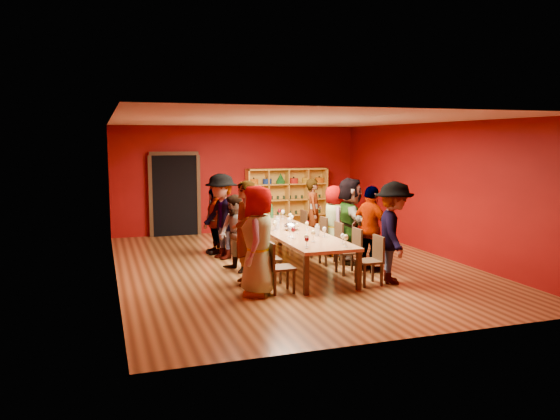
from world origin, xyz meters
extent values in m
cube|color=#563117|center=(0.00, 0.00, -0.01)|extent=(7.10, 9.10, 0.02)
cube|color=#640605|center=(0.00, 4.51, 1.50)|extent=(7.10, 0.02, 3.00)
cube|color=#640605|center=(0.00, -4.51, 1.50)|extent=(7.10, 0.02, 3.00)
cube|color=#640605|center=(-3.51, 0.00, 1.50)|extent=(0.02, 9.10, 3.00)
cube|color=#640605|center=(3.51, 0.00, 1.50)|extent=(0.02, 9.10, 3.00)
cube|color=silver|center=(0.00, 0.00, 3.01)|extent=(7.10, 9.10, 0.02)
cube|color=#A46D44|center=(0.00, 0.00, 0.72)|extent=(1.10, 4.50, 0.06)
cube|color=black|center=(-0.49, -2.17, 0.34)|extent=(0.08, 0.08, 0.69)
cube|color=black|center=(-0.49, 2.17, 0.34)|extent=(0.08, 0.08, 0.69)
cube|color=black|center=(0.49, -2.17, 0.34)|extent=(0.08, 0.08, 0.69)
cube|color=black|center=(0.49, 2.17, 0.34)|extent=(0.08, 0.08, 0.69)
cube|color=black|center=(-1.80, 4.44, 1.10)|extent=(1.20, 0.14, 2.20)
cube|color=black|center=(-1.80, 4.37, 2.25)|extent=(1.32, 0.06, 0.10)
cube|color=black|center=(-2.45, 4.37, 1.10)|extent=(0.10, 0.06, 2.20)
cube|color=black|center=(-1.15, 4.37, 1.10)|extent=(0.10, 0.06, 2.20)
cube|color=gold|center=(0.22, 4.28, 0.90)|extent=(0.04, 0.40, 1.80)
cube|color=gold|center=(2.58, 4.28, 0.90)|extent=(0.04, 0.40, 1.80)
cube|color=gold|center=(1.40, 4.28, 1.78)|extent=(2.40, 0.40, 0.04)
cube|color=gold|center=(1.40, 4.28, 0.02)|extent=(2.40, 0.40, 0.04)
cube|color=gold|center=(1.40, 4.47, 0.90)|extent=(2.40, 0.02, 1.80)
cube|color=gold|center=(1.40, 4.28, 0.45)|extent=(2.36, 0.38, 0.03)
cube|color=gold|center=(1.40, 4.28, 0.90)|extent=(2.36, 0.38, 0.03)
cube|color=gold|center=(1.40, 4.28, 1.35)|extent=(2.36, 0.38, 0.03)
cube|color=gold|center=(0.80, 4.28, 0.90)|extent=(0.03, 0.38, 1.76)
cube|color=gold|center=(1.40, 4.28, 0.90)|extent=(0.03, 0.38, 1.76)
cube|color=gold|center=(2.00, 4.28, 0.90)|extent=(0.03, 0.38, 1.76)
cylinder|color=#CD620C|center=(0.40, 4.28, 1.44)|extent=(0.26, 0.26, 0.15)
sphere|color=black|center=(0.40, 4.28, 1.53)|extent=(0.05, 0.05, 0.05)
cylinder|color=navy|center=(0.80, 4.28, 1.44)|extent=(0.26, 0.26, 0.15)
sphere|color=black|center=(0.80, 4.28, 1.53)|extent=(0.05, 0.05, 0.05)
cylinder|color=#186121|center=(1.20, 4.28, 1.41)|extent=(0.26, 0.26, 0.08)
cone|color=#186121|center=(1.20, 4.28, 1.56)|extent=(0.24, 0.24, 0.22)
cylinder|color=red|center=(1.60, 4.28, 1.44)|extent=(0.26, 0.26, 0.15)
sphere|color=black|center=(1.60, 4.28, 1.53)|extent=(0.05, 0.05, 0.05)
cylinder|color=gold|center=(2.00, 4.28, 1.44)|extent=(0.26, 0.26, 0.15)
sphere|color=black|center=(2.00, 4.28, 1.53)|extent=(0.05, 0.05, 0.05)
cylinder|color=#CD620C|center=(2.40, 4.28, 1.44)|extent=(0.26, 0.26, 0.15)
sphere|color=black|center=(2.40, 4.28, 1.53)|extent=(0.05, 0.05, 0.05)
cylinder|color=#1A2F21|center=(0.38, 4.28, 0.52)|extent=(0.07, 0.07, 0.10)
cylinder|color=#1A2F21|center=(0.56, 4.28, 0.52)|extent=(0.07, 0.07, 0.10)
cylinder|color=#1A2F21|center=(0.75, 4.28, 0.52)|extent=(0.07, 0.07, 0.10)
cylinder|color=#1A2F21|center=(0.93, 4.28, 0.52)|extent=(0.07, 0.07, 0.10)
cylinder|color=#1A2F21|center=(1.12, 4.28, 0.52)|extent=(0.07, 0.07, 0.10)
cylinder|color=#1A2F21|center=(1.30, 4.28, 0.52)|extent=(0.07, 0.07, 0.10)
cylinder|color=#1A2F21|center=(1.49, 4.28, 0.52)|extent=(0.07, 0.07, 0.10)
cylinder|color=#1A2F21|center=(1.67, 4.28, 0.52)|extent=(0.07, 0.07, 0.10)
cylinder|color=#1A2F21|center=(1.86, 4.28, 0.52)|extent=(0.07, 0.07, 0.10)
cylinder|color=#1A2F21|center=(2.04, 4.28, 0.52)|extent=(0.07, 0.07, 0.10)
cylinder|color=#1A2F21|center=(2.23, 4.28, 0.52)|extent=(0.07, 0.07, 0.10)
cylinder|color=#1A2F21|center=(2.42, 4.28, 0.52)|extent=(0.07, 0.07, 0.10)
cylinder|color=#1A2F21|center=(0.38, 4.28, 0.97)|extent=(0.07, 0.07, 0.10)
cylinder|color=#1A2F21|center=(0.56, 4.28, 0.97)|extent=(0.07, 0.07, 0.10)
cylinder|color=#1A2F21|center=(0.75, 4.28, 0.97)|extent=(0.07, 0.07, 0.10)
cylinder|color=#1A2F21|center=(0.93, 4.28, 0.97)|extent=(0.07, 0.07, 0.10)
cylinder|color=#1A2F21|center=(1.12, 4.28, 0.97)|extent=(0.07, 0.07, 0.10)
cylinder|color=#1A2F21|center=(1.30, 4.28, 0.97)|extent=(0.07, 0.07, 0.10)
cylinder|color=#1A2F21|center=(1.49, 4.28, 0.97)|extent=(0.07, 0.07, 0.10)
cylinder|color=#1A2F21|center=(1.67, 4.28, 0.97)|extent=(0.07, 0.07, 0.10)
cylinder|color=#1A2F21|center=(1.86, 4.28, 0.97)|extent=(0.07, 0.07, 0.10)
cylinder|color=#1A2F21|center=(2.04, 4.28, 0.97)|extent=(0.07, 0.07, 0.10)
cylinder|color=#1A2F21|center=(2.23, 4.28, 0.97)|extent=(0.07, 0.07, 0.10)
cylinder|color=#1A2F21|center=(2.42, 4.28, 0.97)|extent=(0.07, 0.07, 0.10)
cube|color=black|center=(-0.83, -1.86, 0.43)|extent=(0.42, 0.42, 0.04)
cube|color=black|center=(-1.02, -1.86, 0.67)|extent=(0.04, 0.40, 0.44)
cube|color=black|center=(-1.00, -2.03, 0.21)|extent=(0.04, 0.04, 0.41)
cube|color=black|center=(-0.66, -2.03, 0.21)|extent=(0.04, 0.04, 0.41)
cube|color=black|center=(-1.00, -1.69, 0.21)|extent=(0.04, 0.04, 0.41)
cube|color=black|center=(-0.66, -1.69, 0.21)|extent=(0.04, 0.04, 0.41)
imported|color=#C8868F|center=(-1.25, -1.86, 0.93)|extent=(0.79, 1.03, 1.86)
cube|color=black|center=(-0.83, -1.13, 0.43)|extent=(0.42, 0.42, 0.04)
cube|color=black|center=(-1.02, -1.13, 0.67)|extent=(0.04, 0.40, 0.44)
cube|color=black|center=(-1.00, -1.30, 0.21)|extent=(0.04, 0.04, 0.41)
cube|color=black|center=(-0.66, -1.30, 0.21)|extent=(0.04, 0.04, 0.41)
cube|color=black|center=(-1.00, -0.96, 0.21)|extent=(0.04, 0.04, 0.41)
cube|color=black|center=(-0.66, -0.96, 0.21)|extent=(0.04, 0.04, 0.41)
imported|color=#5D8FBF|center=(-1.28, -1.13, 0.94)|extent=(0.56, 0.73, 1.88)
cube|color=black|center=(-0.83, -0.18, 0.43)|extent=(0.42, 0.42, 0.04)
cube|color=black|center=(-1.02, -0.18, 0.67)|extent=(0.04, 0.40, 0.44)
cube|color=black|center=(-1.00, -0.35, 0.21)|extent=(0.04, 0.04, 0.41)
cube|color=black|center=(-0.66, -0.35, 0.21)|extent=(0.04, 0.04, 0.41)
cube|color=black|center=(-1.00, -0.01, 0.21)|extent=(0.04, 0.04, 0.41)
cube|color=black|center=(-0.66, -0.01, 0.21)|extent=(0.04, 0.04, 0.41)
imported|color=#151C3A|center=(-1.23, -0.18, 0.77)|extent=(0.63, 0.84, 1.54)
cube|color=black|center=(-0.83, 1.11, 0.43)|extent=(0.42, 0.42, 0.04)
cube|color=black|center=(-1.02, 1.11, 0.67)|extent=(0.04, 0.40, 0.44)
cube|color=black|center=(-1.00, 0.94, 0.21)|extent=(0.04, 0.04, 0.41)
cube|color=black|center=(-0.66, 0.94, 0.21)|extent=(0.04, 0.04, 0.41)
cube|color=black|center=(-1.00, 1.28, 0.21)|extent=(0.04, 0.04, 0.41)
cube|color=black|center=(-0.66, 1.28, 0.21)|extent=(0.04, 0.04, 0.41)
imported|color=#16173D|center=(-1.22, 1.11, 0.94)|extent=(0.95, 1.31, 1.88)
cube|color=black|center=(-0.83, 1.69, 0.43)|extent=(0.42, 0.42, 0.04)
cube|color=black|center=(-1.02, 1.69, 0.67)|extent=(0.04, 0.40, 0.44)
cube|color=black|center=(-1.00, 1.52, 0.21)|extent=(0.04, 0.04, 0.41)
cube|color=black|center=(-0.66, 1.52, 0.21)|extent=(0.04, 0.04, 0.41)
cube|color=black|center=(-1.00, 1.86, 0.21)|extent=(0.04, 0.04, 0.41)
cube|color=black|center=(-0.66, 1.86, 0.21)|extent=(0.04, 0.04, 0.41)
imported|color=silver|center=(-1.27, 1.69, 0.76)|extent=(0.54, 0.95, 1.53)
cube|color=black|center=(0.83, -1.89, 0.43)|extent=(0.42, 0.42, 0.04)
cube|color=black|center=(1.02, -1.89, 0.67)|extent=(0.04, 0.40, 0.44)
cube|color=black|center=(0.66, -2.06, 0.21)|extent=(0.04, 0.04, 0.41)
cube|color=black|center=(1.00, -2.06, 0.21)|extent=(0.04, 0.04, 0.41)
cube|color=black|center=(0.66, -1.72, 0.21)|extent=(0.04, 0.04, 0.41)
cube|color=black|center=(1.00, -1.72, 0.21)|extent=(0.04, 0.04, 0.41)
imported|color=#BF8086|center=(1.32, -1.89, 0.93)|extent=(0.92, 1.30, 1.86)
cube|color=black|center=(0.83, -1.02, 0.43)|extent=(0.42, 0.42, 0.04)
cube|color=black|center=(1.02, -1.02, 0.67)|extent=(0.04, 0.40, 0.44)
cube|color=black|center=(0.66, -1.19, 0.21)|extent=(0.04, 0.04, 0.41)
cube|color=black|center=(1.00, -1.19, 0.21)|extent=(0.04, 0.04, 0.41)
cube|color=black|center=(0.66, -0.85, 0.21)|extent=(0.04, 0.04, 0.41)
cube|color=black|center=(1.00, -0.85, 0.21)|extent=(0.04, 0.04, 0.41)
imported|color=white|center=(1.32, -1.02, 0.86)|extent=(0.74, 1.10, 1.72)
cube|color=black|center=(0.83, -0.16, 0.43)|extent=(0.42, 0.42, 0.04)
cube|color=black|center=(1.02, -0.16, 0.67)|extent=(0.04, 0.40, 0.44)
cube|color=black|center=(0.66, -0.33, 0.21)|extent=(0.04, 0.04, 0.41)
cube|color=black|center=(1.00, -0.33, 0.21)|extent=(0.04, 0.04, 0.41)
cube|color=black|center=(0.66, 0.01, 0.21)|extent=(0.04, 0.04, 0.41)
cube|color=black|center=(1.00, 0.01, 0.21)|extent=(0.04, 0.04, 0.41)
imported|color=#5D83C0|center=(1.27, -0.16, 0.91)|extent=(0.72, 1.74, 1.83)
cube|color=black|center=(0.83, 0.65, 0.43)|extent=(0.42, 0.42, 0.04)
cube|color=black|center=(1.02, 0.65, 0.67)|extent=(0.04, 0.40, 0.44)
cube|color=black|center=(0.66, 0.48, 0.21)|extent=(0.04, 0.04, 0.41)
cube|color=black|center=(1.00, 0.48, 0.21)|extent=(0.04, 0.04, 0.41)
cube|color=black|center=(0.66, 0.82, 0.21)|extent=(0.04, 0.04, 0.41)
cube|color=black|center=(1.00, 0.82, 0.21)|extent=(0.04, 0.04, 0.41)
imported|color=#4A4B4F|center=(1.26, 0.65, 0.80)|extent=(0.48, 0.81, 1.59)
cube|color=black|center=(0.83, 1.92, 0.43)|extent=(0.42, 0.42, 0.04)
cube|color=black|center=(1.02, 1.92, 0.67)|extent=(0.04, 0.40, 0.44)
cube|color=black|center=(0.66, 1.75, 0.21)|extent=(0.04, 0.04, 0.41)
cube|color=black|center=(1.00, 1.75, 0.21)|extent=(0.04, 0.04, 0.41)
cube|color=black|center=(0.66, 2.09, 0.21)|extent=(0.04, 0.04, 0.41)
cube|color=black|center=(1.00, 2.09, 0.21)|extent=(0.04, 0.04, 0.41)
imported|color=#454549|center=(1.28, 1.92, 0.83)|extent=(0.65, 0.73, 1.67)
cylinder|color=silver|center=(0.38, 1.90, 0.75)|extent=(0.07, 0.07, 0.01)
cylinder|color=silver|center=(0.38, 1.90, 0.81)|extent=(0.01, 0.01, 0.11)
ellipsoid|color=#48070B|center=(0.38, 1.90, 0.91)|extent=(0.08, 0.08, 0.09)
cylinder|color=silver|center=(-0.28, -0.93, 0.75)|extent=(0.07, 0.07, 0.01)
cylinder|color=silver|center=(-0.28, -0.93, 0.82)|extent=(0.01, 0.01, 0.12)
ellipsoid|color=#48070B|center=(-0.28, -0.93, 0.92)|extent=(0.09, 0.09, 0.10)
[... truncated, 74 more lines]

